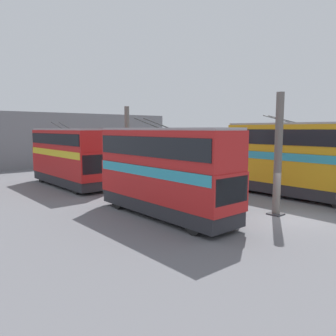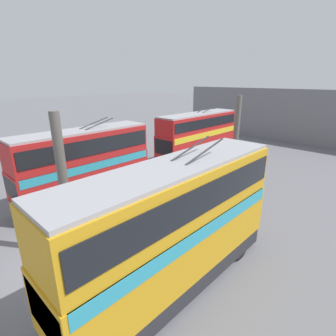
# 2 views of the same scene
# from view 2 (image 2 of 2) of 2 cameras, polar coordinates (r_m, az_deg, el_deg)

# --- Properties ---
(ground_plane) EXTENTS (240.00, 240.00, 0.00)m
(ground_plane) POSITION_cam_2_polar(r_m,az_deg,el_deg) (14.51, -24.57, -18.50)
(ground_plane) COLOR slate
(depot_back_wall) EXTENTS (0.50, 36.00, 7.16)m
(depot_back_wall) POSITION_cam_2_polar(r_m,az_deg,el_deg) (39.41, 27.02, 9.80)
(depot_back_wall) COLOR slate
(depot_back_wall) RESTS_ON ground_plane
(support_column_near) EXTENTS (0.80, 0.80, 7.11)m
(support_column_near) POSITION_cam_2_polar(r_m,az_deg,el_deg) (13.24, -21.59, -4.60)
(support_column_near) COLOR #605B56
(support_column_near) RESTS_ON ground_plane
(support_column_far) EXTENTS (0.80, 0.80, 7.11)m
(support_column_far) POSITION_cam_2_polar(r_m,az_deg,el_deg) (23.98, 14.59, 6.27)
(support_column_far) COLOR #605B56
(support_column_far) RESTS_ON ground_plane
(bus_left_far) EXTENTS (10.35, 2.54, 6.10)m
(bus_left_far) POSITION_cam_2_polar(r_m,az_deg,el_deg) (10.43, 1.54, -11.62)
(bus_left_far) COLOR black
(bus_left_far) RESTS_ON ground_plane
(bus_right_near) EXTENTS (9.79, 2.54, 5.72)m
(bus_right_near) POSITION_cam_2_polar(r_m,az_deg,el_deg) (19.55, -17.74, 1.55)
(bus_right_near) COLOR black
(bus_right_near) RESTS_ON ground_plane
(bus_right_far) EXTENTS (10.49, 2.54, 5.68)m
(bus_right_far) POSITION_cam_2_polar(r_m,az_deg,el_deg) (28.11, 6.53, 7.38)
(bus_right_far) COLOR black
(bus_right_far) RESTS_ON ground_plane
(person_by_left_row) EXTENTS (0.32, 0.46, 1.79)m
(person_by_left_row) POSITION_cam_2_polar(r_m,az_deg,el_deg) (11.28, -23.28, -24.31)
(person_by_left_row) COLOR #384251
(person_by_left_row) RESTS_ON ground_plane
(person_by_right_row) EXTENTS (0.47, 0.35, 1.54)m
(person_by_right_row) POSITION_cam_2_polar(r_m,az_deg,el_deg) (17.31, -24.70, -9.06)
(person_by_right_row) COLOR #384251
(person_by_right_row) RESTS_ON ground_plane
(oil_drum) EXTENTS (0.59, 0.59, 0.93)m
(oil_drum) POSITION_cam_2_polar(r_m,az_deg,el_deg) (18.00, -17.16, -8.22)
(oil_drum) COLOR #235638
(oil_drum) RESTS_ON ground_plane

